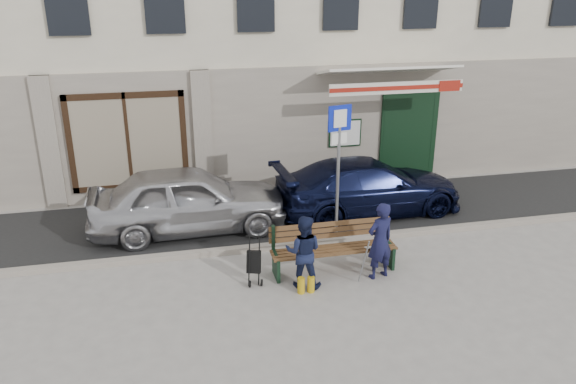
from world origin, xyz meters
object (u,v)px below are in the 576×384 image
object	(u,v)px
parking_sign	(339,149)
man	(380,241)
woman	(303,252)
car_navy	(368,186)
bench	(331,249)
stroller	(254,263)
car_silver	(188,199)

from	to	relation	value
parking_sign	man	bearing A→B (deg)	-97.19
man	woman	distance (m)	1.45
car_navy	bench	distance (m)	3.08
bench	stroller	size ratio (longest dim) A/B	2.70
car_navy	parking_sign	world-z (taller)	parking_sign
car_silver	car_navy	world-z (taller)	car_silver
car_silver	car_navy	bearing A→B (deg)	-90.04
parking_sign	man	xyz separation A→B (m)	(0.22, -1.95, -1.20)
man	car_silver	bearing A→B (deg)	-57.72
car_navy	parking_sign	bearing A→B (deg)	129.85
stroller	parking_sign	bearing A→B (deg)	54.99
car_navy	bench	bearing A→B (deg)	143.25
bench	woman	size ratio (longest dim) A/B	1.75
woman	car_silver	bearing A→B (deg)	-36.72
parking_sign	woman	distance (m)	2.63
car_silver	stroller	size ratio (longest dim) A/B	4.84
car_silver	woman	size ratio (longest dim) A/B	3.13
parking_sign	bench	bearing A→B (deg)	-124.22
car_navy	stroller	xyz separation A→B (m)	(-3.18, -2.68, -0.26)
stroller	bench	bearing A→B (deg)	20.75
car_navy	stroller	bearing A→B (deg)	126.44
parking_sign	man	size ratio (longest dim) A/B	1.92
man	stroller	xyz separation A→B (m)	(-2.30, 0.31, -0.35)
bench	woman	distance (m)	0.81
man	woman	xyz separation A→B (m)	(-1.45, -0.00, -0.06)
parking_sign	car_navy	bearing A→B (deg)	29.99
car_navy	woman	size ratio (longest dim) A/B	3.29
car_navy	stroller	world-z (taller)	car_navy
car_silver	bench	distance (m)	3.54
car_silver	stroller	bearing A→B (deg)	-159.98
bench	car_silver	bearing A→B (deg)	135.55
car_navy	stroller	size ratio (longest dim) A/B	5.08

